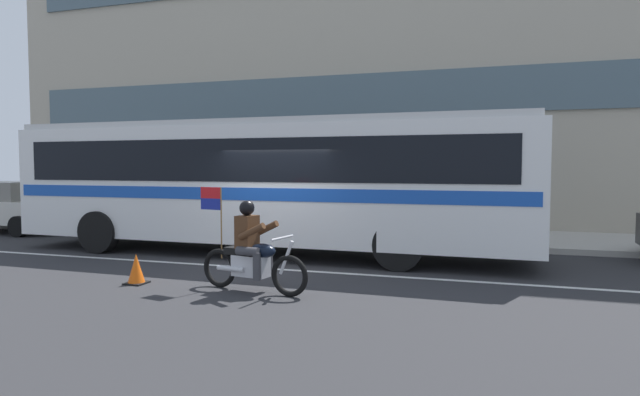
# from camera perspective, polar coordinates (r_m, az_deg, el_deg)

# --- Properties ---
(ground_plane) EXTENTS (60.00, 60.00, 0.00)m
(ground_plane) POSITION_cam_1_polar(r_m,az_deg,el_deg) (11.97, -4.63, -6.94)
(ground_plane) COLOR #2B2B2D
(sidewalk_curb) EXTENTS (28.00, 3.80, 0.15)m
(sidewalk_curb) POSITION_cam_1_polar(r_m,az_deg,el_deg) (16.74, 2.06, -3.71)
(sidewalk_curb) COLOR #B7B2A8
(sidewalk_curb) RESTS_ON ground_plane
(lane_center_stripe) EXTENTS (26.60, 0.14, 0.01)m
(lane_center_stripe) POSITION_cam_1_polar(r_m,az_deg,el_deg) (11.43, -5.79, -7.42)
(lane_center_stripe) COLOR silver
(lane_center_stripe) RESTS_ON ground_plane
(office_building_facade) EXTENTS (28.00, 0.89, 12.99)m
(office_building_facade) POSITION_cam_1_polar(r_m,az_deg,el_deg) (19.32, 4.03, 16.42)
(office_building_facade) COLOR #B2A893
(office_building_facade) RESTS_ON ground_plane
(transit_bus) EXTENTS (12.75, 2.78, 3.22)m
(transit_bus) POSITION_cam_1_polar(r_m,az_deg,el_deg) (13.20, -5.95, 2.24)
(transit_bus) COLOR white
(transit_bus) RESTS_ON ground_plane
(motorcycle_with_rider) EXTENTS (2.17, 0.71, 1.78)m
(motorcycle_with_rider) POSITION_cam_1_polar(r_m,az_deg,el_deg) (9.29, -7.24, -5.80)
(motorcycle_with_rider) COLOR black
(motorcycle_with_rider) RESTS_ON ground_plane
(parked_hatchback_downstreet) EXTENTS (4.45, 2.01, 1.64)m
(parked_hatchback_downstreet) POSITION_cam_1_polar(r_m,az_deg,el_deg) (20.25, -30.33, -0.74)
(parked_hatchback_downstreet) COLOR silver
(parked_hatchback_downstreet) RESTS_ON ground_plane
(fire_hydrant) EXTENTS (0.22, 0.30, 0.75)m
(fire_hydrant) POSITION_cam_1_polar(r_m,az_deg,el_deg) (18.33, -17.05, -1.85)
(fire_hydrant) COLOR gold
(fire_hydrant) RESTS_ON sidewalk_curb
(traffic_cone) EXTENTS (0.36, 0.36, 0.55)m
(traffic_cone) POSITION_cam_1_polar(r_m,az_deg,el_deg) (10.45, -18.88, -7.20)
(traffic_cone) COLOR #EA590F
(traffic_cone) RESTS_ON ground_plane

